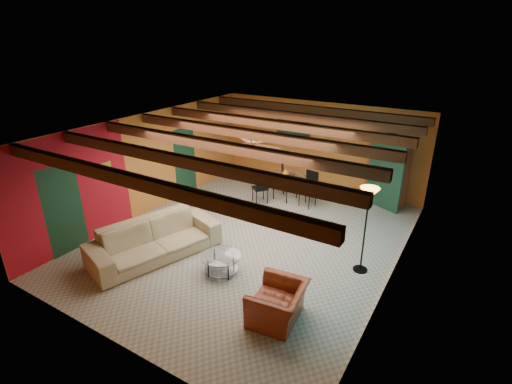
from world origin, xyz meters
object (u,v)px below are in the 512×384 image
Objects in this scene: armoire at (387,174)px; vase at (286,163)px; armchair at (278,303)px; potted_plant at (393,132)px; floor_lamp at (365,231)px; sofa at (155,239)px; coffee_table at (221,264)px; dining_table at (285,183)px.

armoire reaches higher than vase.
potted_plant is at bearing 169.55° from armchair.
armoire is at bearing 97.03° from floor_lamp.
floor_lamp is at bearing -82.97° from potted_plant.
armoire is (3.62, 5.45, 0.52)m from sofa.
floor_lamp is at bearing -47.73° from sofa.
sofa is 1.66m from coffee_table.
armoire is at bearing 23.59° from vase.
armoire is at bearing 169.55° from armchair.
vase reaches higher than dining_table.
floor_lamp is at bearing -39.27° from dining_table.
dining_table is 2.89m from armoire.
dining_table is at bearing 140.73° from floor_lamp.
dining_table is (-0.63, 4.10, 0.30)m from coffee_table.
armoire is at bearing 69.23° from coffee_table.
coffee_table is at bearing -64.17° from sofa.
armoire reaches higher than sofa.
floor_lamp is at bearing 153.17° from armchair.
coffee_table is (-1.65, 0.61, -0.11)m from armchair.
armoire is 0.99× the size of floor_lamp.
sofa reaches higher than armchair.
armchair is at bearing -78.54° from sofa.
sofa is 6.56m from armoire.
armchair is 1.21× the size of coffee_table.
coffee_table is 4.27× the size of vase.
potted_plant is (3.62, 5.45, 1.70)m from sofa.
dining_table is 0.61m from vase.
dining_table is at bearing 0.00° from vase.
potted_plant reaches higher than armoire.
dining_table reaches higher than armchair.
floor_lamp is at bearing 33.13° from coffee_table.
floor_lamp reaches higher than dining_table.
armoire reaches higher than armchair.
sofa is 14.55× the size of vase.
sofa is 3.30m from armchair.
floor_lamp is 3.86m from potted_plant.
coffee_table is 0.42× the size of dining_table.
sofa is at bearing -172.52° from coffee_table.
potted_plant is 3.02m from vase.
sofa reaches higher than coffee_table.
armoire is 1.18m from potted_plant.
floor_lamp reaches higher than armoire.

